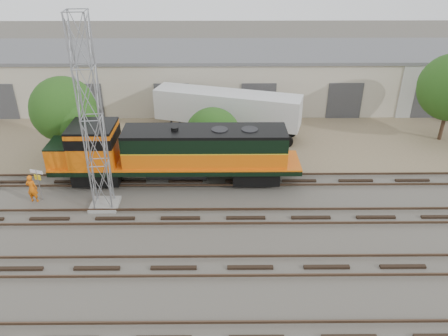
{
  "coord_description": "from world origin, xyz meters",
  "views": [
    {
      "loc": [
        -1.52,
        -20.55,
        15.47
      ],
      "look_at": [
        -1.31,
        4.0,
        2.2
      ],
      "focal_mm": 35.0,
      "sensor_mm": 36.0,
      "label": 1
    }
  ],
  "objects_px": {
    "signal_tower": "(92,122)",
    "worker": "(32,188)",
    "locomotive": "(172,152)",
    "semi_trailer": "(230,109)"
  },
  "relations": [
    {
      "from": "signal_tower",
      "to": "worker",
      "type": "height_order",
      "value": "signal_tower"
    },
    {
      "from": "worker",
      "to": "locomotive",
      "type": "bearing_deg",
      "value": -161.02
    },
    {
      "from": "worker",
      "to": "semi_trailer",
      "type": "bearing_deg",
      "value": -137.08
    },
    {
      "from": "worker",
      "to": "semi_trailer",
      "type": "distance_m",
      "value": 16.8
    },
    {
      "from": "locomotive",
      "to": "signal_tower",
      "type": "height_order",
      "value": "signal_tower"
    },
    {
      "from": "signal_tower",
      "to": "semi_trailer",
      "type": "bearing_deg",
      "value": 53.33
    },
    {
      "from": "signal_tower",
      "to": "semi_trailer",
      "type": "distance_m",
      "value": 14.3
    },
    {
      "from": "locomotive",
      "to": "signal_tower",
      "type": "distance_m",
      "value": 6.16
    },
    {
      "from": "worker",
      "to": "semi_trailer",
      "type": "height_order",
      "value": "semi_trailer"
    },
    {
      "from": "locomotive",
      "to": "semi_trailer",
      "type": "relative_size",
      "value": 1.35
    }
  ]
}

